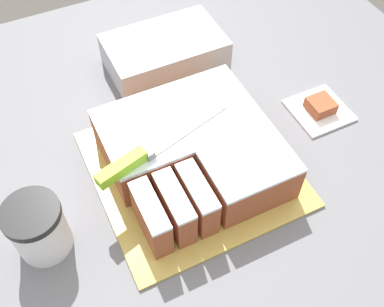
{
  "coord_description": "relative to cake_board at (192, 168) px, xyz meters",
  "views": [
    {
      "loc": [
        -0.18,
        -0.52,
        1.61
      ],
      "look_at": [
        0.03,
        -0.07,
        0.96
      ],
      "focal_mm": 42.0,
      "sensor_mm": 36.0,
      "label": 1
    }
  ],
  "objects": [
    {
      "name": "storage_box",
      "position": [
        0.07,
        0.29,
        0.04
      ],
      "size": [
        0.26,
        0.16,
        0.08
      ],
      "color": "#B2B2B7",
      "rests_on": "countertop"
    },
    {
      "name": "knife",
      "position": [
        -0.1,
        -0.0,
        0.1
      ],
      "size": [
        0.27,
        0.1,
        0.02
      ],
      "rotation": [
        0.0,
        0.0,
        0.28
      ],
      "color": "silver",
      "rests_on": "cake"
    },
    {
      "name": "paper_napkin",
      "position": [
        0.31,
        0.02,
        0.0
      ],
      "size": [
        0.12,
        0.12,
        0.01
      ],
      "color": "white",
      "rests_on": "countertop"
    },
    {
      "name": "brownie",
      "position": [
        0.31,
        0.02,
        0.02
      ],
      "size": [
        0.05,
        0.05,
        0.02
      ],
      "color": "#994C2D",
      "rests_on": "paper_napkin"
    },
    {
      "name": "countertop",
      "position": [
        -0.03,
        0.07,
        -0.46
      ],
      "size": [
        1.4,
        1.1,
        0.91
      ],
      "color": "slate",
      "rests_on": "ground_plane"
    },
    {
      "name": "cake",
      "position": [
        0.01,
        0.01,
        0.05
      ],
      "size": [
        0.29,
        0.29,
        0.09
      ],
      "color": "#994C2D",
      "rests_on": "cake_board"
    },
    {
      "name": "ground_plane",
      "position": [
        -0.03,
        0.07,
        -0.91
      ],
      "size": [
        8.0,
        8.0,
        0.0
      ],
      "primitive_type": "plane",
      "color": "#4C4742"
    },
    {
      "name": "cake_board",
      "position": [
        0.0,
        0.0,
        0.0
      ],
      "size": [
        0.36,
        0.36,
        0.01
      ],
      "color": "gold",
      "rests_on": "countertop"
    },
    {
      "name": "coffee_cup",
      "position": [
        -0.29,
        -0.03,
        0.05
      ],
      "size": [
        0.09,
        0.09,
        0.11
      ],
      "color": "white",
      "rests_on": "countertop"
    }
  ]
}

